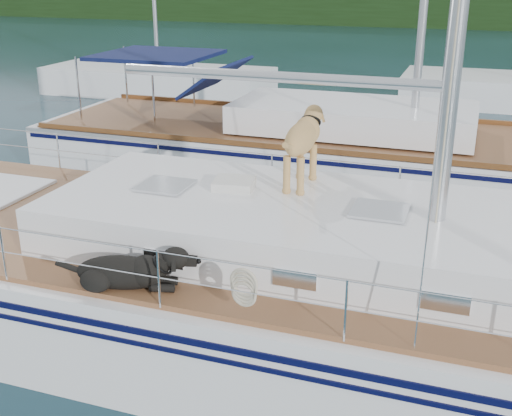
% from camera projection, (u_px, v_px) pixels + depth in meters
% --- Properties ---
extents(ground, '(120.00, 120.00, 0.00)m').
position_uv_depth(ground, '(214.00, 325.00, 8.24)').
color(ground, black).
rests_on(ground, ground).
extents(shore_bank, '(92.00, 1.00, 1.20)m').
position_uv_depth(shore_bank, '(448.00, 18.00, 48.83)').
color(shore_bank, '#595147').
rests_on(shore_bank, ground).
extents(main_sailboat, '(12.00, 3.80, 14.01)m').
position_uv_depth(main_sailboat, '(220.00, 279.00, 7.97)').
color(main_sailboat, white).
rests_on(main_sailboat, ground).
extents(neighbor_sailboat, '(11.00, 3.50, 13.30)m').
position_uv_depth(neighbor_sailboat, '(301.00, 151.00, 13.65)').
color(neighbor_sailboat, white).
rests_on(neighbor_sailboat, ground).
extents(bg_boat_west, '(8.00, 3.00, 11.65)m').
position_uv_depth(bg_boat_west, '(159.00, 82.00, 22.91)').
color(bg_boat_west, white).
rests_on(bg_boat_west, ground).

